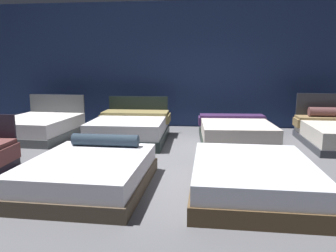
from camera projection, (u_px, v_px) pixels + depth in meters
ground_plane at (178, 159)px, 5.96m from camera, size 18.00×18.00×0.02m
showroom_back_wall at (187, 65)px, 8.98m from camera, size 18.00×0.06×3.50m
bed_1 at (90, 172)px, 4.47m from camera, size 1.65×2.04×0.63m
bed_2 at (252, 178)px, 4.25m from camera, size 1.65×2.09×0.45m
bed_4 at (38, 127)px, 7.69m from camera, size 1.76×2.08×0.97m
bed_5 at (131, 129)px, 7.41m from camera, size 1.73×2.16×0.95m
bed_6 at (236, 132)px, 7.20m from camera, size 1.70×2.07×0.53m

